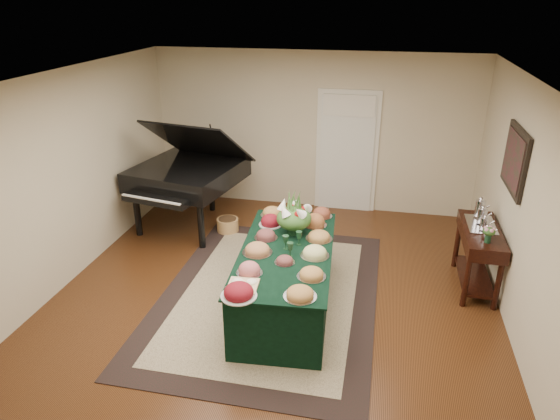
% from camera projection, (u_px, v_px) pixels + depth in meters
% --- Properties ---
extents(ground, '(6.00, 6.00, 0.00)m').
position_uv_depth(ground, '(275.00, 294.00, 6.38)').
color(ground, black).
rests_on(ground, ground).
extents(area_rug, '(2.68, 3.75, 0.01)m').
position_uv_depth(area_rug, '(269.00, 295.00, 6.36)').
color(area_rug, black).
rests_on(area_rug, ground).
extents(kitchen_doorway, '(1.05, 0.07, 2.10)m').
position_uv_depth(kitchen_doorway, '(347.00, 153.00, 8.52)').
color(kitchen_doorway, silver).
rests_on(kitchen_doorway, ground).
extents(buffet_table, '(1.22, 2.32, 0.79)m').
position_uv_depth(buffet_table, '(286.00, 279.00, 5.97)').
color(buffet_table, black).
rests_on(buffet_table, ground).
extents(food_platters, '(1.07, 2.40, 0.12)m').
position_uv_depth(food_platters, '(287.00, 243.00, 5.87)').
color(food_platters, silver).
rests_on(food_platters, buffet_table).
extents(cutting_board, '(0.33, 0.33, 0.10)m').
position_uv_depth(cutting_board, '(243.00, 283.00, 5.09)').
color(cutting_board, tan).
rests_on(cutting_board, buffet_table).
extents(green_goblets, '(0.21, 0.38, 0.18)m').
position_uv_depth(green_goblets, '(292.00, 243.00, 5.78)').
color(green_goblets, '#15341E').
rests_on(green_goblets, buffet_table).
extents(floral_centerpiece, '(0.45, 0.45, 0.45)m').
position_uv_depth(floral_centerpiece, '(294.00, 214.00, 6.11)').
color(floral_centerpiece, '#15341E').
rests_on(floral_centerpiece, buffet_table).
extents(grand_piano, '(1.84, 1.99, 1.80)m').
position_uv_depth(grand_piano, '(188.00, 173.00, 7.90)').
color(grand_piano, black).
rests_on(grand_piano, ground).
extents(wicker_basket, '(0.35, 0.35, 0.22)m').
position_uv_depth(wicker_basket, '(228.00, 225.00, 8.02)').
color(wicker_basket, '#A37541').
rests_on(wicker_basket, ground).
extents(mahogany_sideboard, '(0.45, 1.18, 0.83)m').
position_uv_depth(mahogany_sideboard, '(480.00, 242.00, 6.31)').
color(mahogany_sideboard, black).
rests_on(mahogany_sideboard, ground).
extents(tea_service, '(0.34, 0.74, 0.30)m').
position_uv_depth(tea_service, '(483.00, 218.00, 6.26)').
color(tea_service, silver).
rests_on(tea_service, mahogany_sideboard).
extents(pink_bouquet, '(0.16, 0.16, 0.21)m').
position_uv_depth(pink_bouquet, '(489.00, 232.00, 5.84)').
color(pink_bouquet, '#15341E').
rests_on(pink_bouquet, mahogany_sideboard).
extents(wall_painting, '(0.05, 0.95, 0.75)m').
position_uv_depth(wall_painting, '(515.00, 160.00, 5.82)').
color(wall_painting, black).
rests_on(wall_painting, ground).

